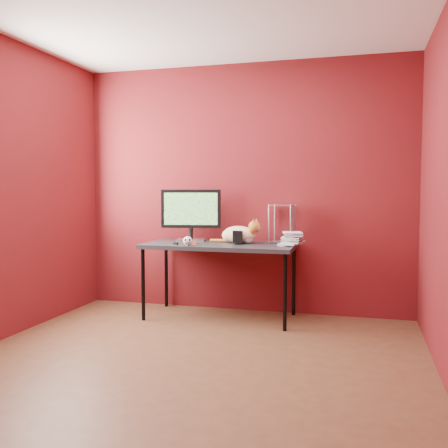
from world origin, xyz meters
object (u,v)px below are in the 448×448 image
(desk, at_px, (220,248))
(monitor, at_px, (191,212))
(skull_mug, at_px, (188,241))
(book_stack, at_px, (284,171))
(cat, at_px, (239,234))
(speaker, at_px, (237,238))

(desk, bearing_deg, monitor, 158.15)
(desk, height_order, skull_mug, skull_mug)
(book_stack, bearing_deg, monitor, 174.03)
(monitor, height_order, book_stack, book_stack)
(desk, height_order, cat, cat)
(cat, distance_m, book_stack, 0.78)
(desk, relative_size, speaker, 11.32)
(desk, bearing_deg, book_stack, 3.55)
(cat, height_order, book_stack, book_stack)
(skull_mug, bearing_deg, desk, 31.89)
(cat, bearing_deg, book_stack, 12.71)
(cat, height_order, skull_mug, cat)
(desk, relative_size, monitor, 2.45)
(monitor, relative_size, speaker, 4.62)
(monitor, height_order, cat, monitor)
(skull_mug, relative_size, speaker, 0.72)
(monitor, bearing_deg, cat, -17.81)
(monitor, bearing_deg, skull_mug, -87.95)
(cat, bearing_deg, speaker, -65.57)
(skull_mug, relative_size, book_stack, 0.07)
(desk, height_order, speaker, speaker)
(desk, relative_size, cat, 2.78)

